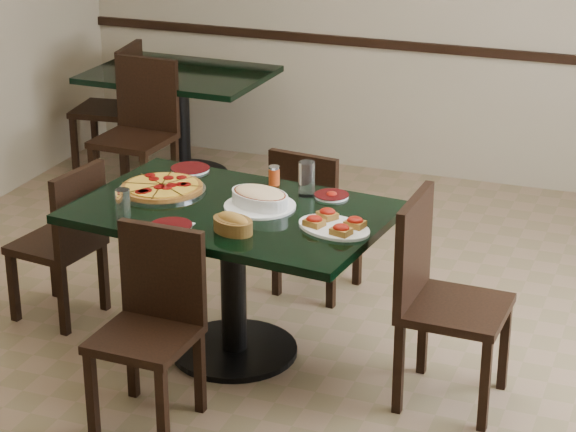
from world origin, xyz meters
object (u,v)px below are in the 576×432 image
at_px(back_table, 180,104).
at_px(chair_near, 153,316).
at_px(chair_right, 437,289).
at_px(lasagna_casserole, 260,198).
at_px(pepperoni_pizza, 162,188).
at_px(bread_basket, 233,224).
at_px(back_chair_near, 140,125).
at_px(chair_left, 67,236).
at_px(back_chair_left, 117,101).
at_px(bruschetta_platter, 334,224).
at_px(main_table, 233,245).
at_px(chair_far, 312,216).

height_order(back_table, chair_near, chair_near).
height_order(chair_right, lasagna_casserole, chair_right).
xyz_separation_m(pepperoni_pizza, bread_basket, (0.52, -0.35, 0.02)).
relative_size(chair_near, bread_basket, 3.60).
bearing_deg(back_chair_near, chair_left, -71.80).
xyz_separation_m(back_chair_left, lasagna_casserole, (1.94, -2.15, 0.30)).
relative_size(chair_right, back_chair_near, 1.00).
bearing_deg(chair_left, back_chair_near, -156.71).
xyz_separation_m(back_table, back_chair_near, (-0.03, -0.52, 0.00)).
relative_size(back_chair_left, pepperoni_pizza, 2.12).
height_order(bread_basket, bruschetta_platter, bread_basket).
bearing_deg(bread_basket, back_chair_left, 149.49).
xyz_separation_m(main_table, back_table, (-1.33, 2.19, -0.04)).
height_order(chair_far, chair_right, chair_right).
bearing_deg(pepperoni_pizza, bruschetta_platter, -10.13).
height_order(back_table, bruschetta_platter, bruschetta_platter).
xyz_separation_m(lasagna_casserole, bread_basket, (0.00, -0.32, -0.01)).
distance_m(back_table, chair_right, 3.23).
xyz_separation_m(chair_far, bread_basket, (-0.01, -1.01, 0.34)).
bearing_deg(bread_basket, main_table, 135.58).
height_order(back_table, chair_far, chair_far).
height_order(pepperoni_pizza, lasagna_casserole, lasagna_casserole).
height_order(chair_left, bread_basket, bread_basket).
bearing_deg(back_table, back_chair_near, -91.38).
height_order(back_chair_left, bruschetta_platter, back_chair_left).
relative_size(bread_basket, bruschetta_platter, 0.56).
distance_m(chair_far, bread_basket, 1.06).
bearing_deg(bread_basket, chair_left, -175.30).
distance_m(chair_right, chair_left, 1.92).
distance_m(back_table, bruschetta_platter, 2.93).
xyz_separation_m(main_table, back_chair_left, (-1.82, 2.20, -0.07)).
xyz_separation_m(chair_left, back_chair_near, (-0.43, 1.61, 0.07)).
height_order(chair_right, bruschetta_platter, chair_right).
xyz_separation_m(lasagna_casserole, bruschetta_platter, (0.40, -0.13, -0.02)).
bearing_deg(pepperoni_pizza, chair_left, -175.79).
relative_size(chair_near, pepperoni_pizza, 2.02).
bearing_deg(lasagna_casserole, main_table, -134.56).
bearing_deg(chair_right, back_chair_near, 55.61).
distance_m(main_table, chair_right, 0.99).
bearing_deg(chair_left, main_table, 95.09).
xyz_separation_m(back_chair_near, bruschetta_platter, (1.88, -1.74, 0.25)).
height_order(chair_left, lasagna_casserole, lasagna_casserole).
bearing_deg(chair_far, pepperoni_pizza, 58.76).
height_order(chair_left, bruschetta_platter, chair_left).
distance_m(chair_right, back_chair_near, 2.91).
relative_size(back_table, chair_left, 1.46).
distance_m(back_table, back_chair_near, 0.52).
xyz_separation_m(chair_near, back_chair_near, (-1.26, 2.29, 0.06)).
relative_size(chair_right, pepperoni_pizza, 2.24).
distance_m(chair_near, chair_left, 1.07).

